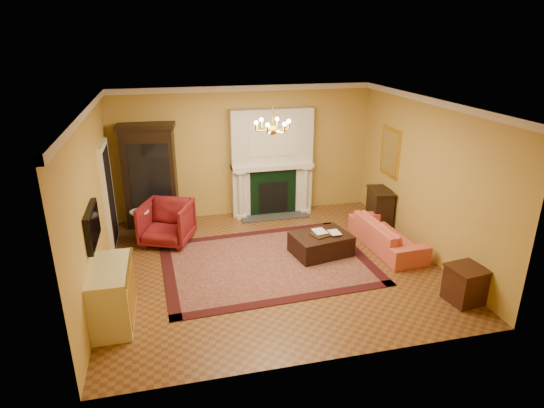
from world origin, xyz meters
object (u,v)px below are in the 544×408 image
object	(u,v)px
end_table	(465,285)
china_cabinet	(151,178)
coral_sofa	(387,230)
leather_ottoman	(321,244)
commode	(112,294)
wingback_armchair	(167,221)
pedestal_table	(141,224)
console_table	(379,208)

from	to	relation	value
end_table	china_cabinet	bearing A→B (deg)	137.90
coral_sofa	leather_ottoman	bearing A→B (deg)	85.47
china_cabinet	commode	world-z (taller)	china_cabinet
china_cabinet	leather_ottoman	bearing A→B (deg)	-28.57
commode	end_table	size ratio (longest dim) A/B	2.07
wingback_armchair	pedestal_table	size ratio (longest dim) A/B	1.41
pedestal_table	console_table	xyz separation A→B (m)	(5.18, -0.32, 0.00)
china_cabinet	wingback_armchair	xyz separation A→B (m)	(0.27, -1.05, -0.61)
wingback_armchair	console_table	bearing A→B (deg)	20.38
pedestal_table	leather_ottoman	world-z (taller)	pedestal_table
wingback_armchair	pedestal_table	distance (m)	0.55
commode	coral_sofa	world-z (taller)	commode
pedestal_table	console_table	size ratio (longest dim) A/B	0.86
china_cabinet	end_table	distance (m)	6.61
wingback_armchair	pedestal_table	xyz separation A→B (m)	(-0.52, 0.17, -0.09)
china_cabinet	pedestal_table	bearing A→B (deg)	-98.90
pedestal_table	end_table	size ratio (longest dim) A/B	1.18
commode	pedestal_table	bearing A→B (deg)	83.50
china_cabinet	leather_ottoman	xyz separation A→B (m)	(3.17, -2.27, -0.88)
console_table	leather_ottoman	size ratio (longest dim) A/B	0.74
commode	console_table	xyz separation A→B (m)	(5.51, 2.44, -0.05)
commode	console_table	size ratio (longest dim) A/B	1.50
end_table	pedestal_table	bearing A→B (deg)	145.47
china_cabinet	console_table	xyz separation A→B (m)	(4.93, -1.19, -0.70)
pedestal_table	console_table	world-z (taller)	console_table
end_table	console_table	distance (m)	3.21
wingback_armchair	console_table	distance (m)	4.66
end_table	leather_ottoman	bearing A→B (deg)	128.60
leather_ottoman	end_table	bearing A→B (deg)	-62.05
china_cabinet	commode	distance (m)	3.74
coral_sofa	end_table	bearing A→B (deg)	-174.81
commode	console_table	bearing A→B (deg)	24.21
wingback_armchair	coral_sofa	world-z (taller)	wingback_armchair
end_table	coral_sofa	bearing A→B (deg)	98.41
end_table	console_table	xyz separation A→B (m)	(0.06, 3.21, 0.11)
wingback_armchair	pedestal_table	world-z (taller)	wingback_armchair
china_cabinet	leather_ottoman	world-z (taller)	china_cabinet
coral_sofa	leather_ottoman	size ratio (longest dim) A/B	1.81
coral_sofa	console_table	xyz separation A→B (m)	(0.37, 1.11, 0.02)
china_cabinet	commode	xyz separation A→B (m)	(-0.58, -3.64, -0.65)
commode	coral_sofa	xyz separation A→B (m)	(5.14, 1.33, -0.07)
pedestal_table	end_table	distance (m)	6.22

